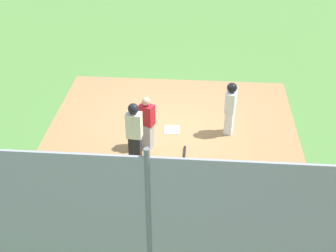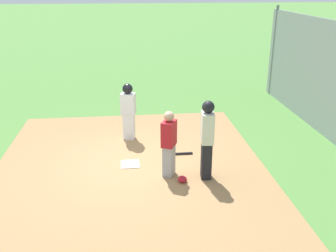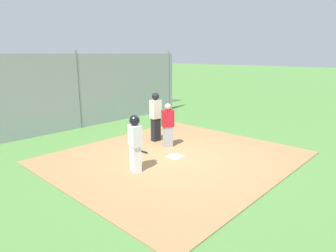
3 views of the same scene
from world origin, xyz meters
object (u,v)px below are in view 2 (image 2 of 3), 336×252
runner (128,108)px  catcher_mask (182,179)px  umpire (207,138)px  catcher (169,143)px  home_plate (130,164)px  baseball_bat (178,154)px

runner → catcher_mask: size_ratio=6.61×
umpire → catcher_mask: (-0.15, 0.55, -0.89)m
catcher → umpire: 0.86m
umpire → catcher_mask: 1.06m
catcher_mask → runner: bearing=23.6°
home_plate → catcher_mask: (-0.97, -1.13, 0.05)m
runner → baseball_bat: runner is taller
umpire → runner: size_ratio=1.14×
baseball_bat → runner: bearing=135.1°
catcher → baseball_bat: 1.32m
catcher → catcher_mask: (-0.36, -0.26, -0.73)m
umpire → home_plate: bearing=-20.7°
runner → umpire: bearing=49.7°
umpire → catcher: bearing=-9.4°
runner → baseball_bat: bearing=60.5°
umpire → runner: umpire is taller
runner → catcher_mask: runner is taller
runner → baseball_bat: 1.92m
umpire → baseball_bat: bearing=-64.2°
home_plate → baseball_bat: (0.42, -1.22, 0.02)m
runner → catcher: bearing=36.5°
runner → catcher_mask: (-2.59, -1.13, -0.84)m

